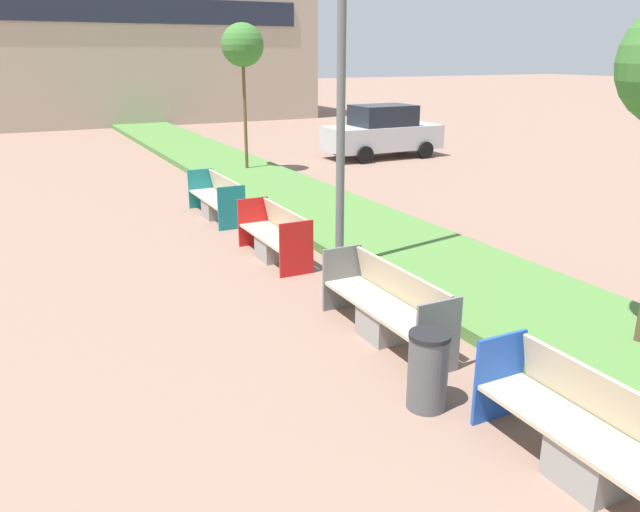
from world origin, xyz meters
TOP-DOWN VIEW (x-y plane):
  - planter_grass_strip at (3.20, 12.00)m, footprint 2.80×120.00m
  - building_backdrop at (4.00, 38.74)m, footprint 18.98×8.42m
  - bench_blue_frame at (0.94, 4.30)m, footprint 0.65×2.35m
  - bench_grey_frame at (0.94, 7.62)m, footprint 0.65×2.34m
  - bench_red_frame at (0.94, 11.36)m, footprint 0.65×2.05m
  - bench_teal_frame at (0.94, 14.77)m, footprint 0.65×2.31m
  - litter_bin at (0.39, 5.96)m, footprint 0.44×0.44m
  - sapling_tree_far at (3.49, 19.67)m, footprint 1.27×1.27m
  - parked_car_distant at (9.01, 20.50)m, footprint 4.20×2.00m

SIDE VIEW (x-z plane):
  - planter_grass_strip at x=3.20m, z-range 0.00..0.18m
  - bench_red_frame at x=0.94m, z-range -0.10..0.84m
  - bench_teal_frame at x=0.94m, z-range -0.10..0.84m
  - bench_grey_frame at x=0.94m, z-range -0.10..0.84m
  - bench_blue_frame at x=0.94m, z-range -0.09..0.85m
  - litter_bin at x=0.39m, z-range 0.00..0.86m
  - parked_car_distant at x=9.01m, z-range -0.02..1.84m
  - sapling_tree_far at x=3.49m, z-range 1.57..6.05m
  - building_backdrop at x=4.00m, z-range 0.00..10.24m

